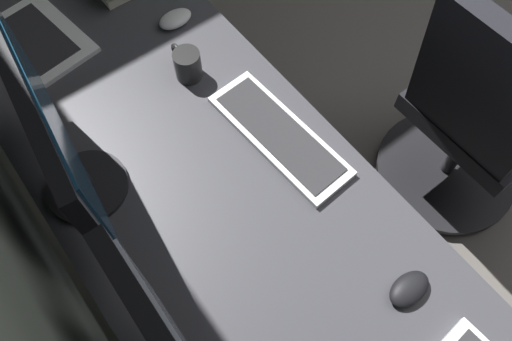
# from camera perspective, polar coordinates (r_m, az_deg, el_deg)

# --- Properties ---
(desk) EXTENTS (2.33, 0.72, 0.73)m
(desk) POSITION_cam_1_polar(r_m,az_deg,el_deg) (1.24, -1.85, -7.27)
(desk) COLOR #38383D
(desk) RESTS_ON ground
(monitor_primary) EXTENTS (0.56, 0.20, 0.44)m
(monitor_primary) POSITION_cam_1_polar(r_m,az_deg,el_deg) (1.08, -22.48, 4.19)
(monitor_primary) COLOR black
(monitor_primary) RESTS_ON desk
(laptop_leftmost) EXTENTS (0.36, 0.38, 0.22)m
(laptop_leftmost) POSITION_cam_1_polar(r_m,az_deg,el_deg) (1.57, -26.71, 12.90)
(laptop_leftmost) COLOR white
(laptop_leftmost) RESTS_ON desk
(keyboard_spare) EXTENTS (0.43, 0.17, 0.02)m
(keyboard_spare) POSITION_cam_1_polar(r_m,az_deg,el_deg) (1.29, 2.70, 4.09)
(keyboard_spare) COLOR silver
(keyboard_spare) RESTS_ON desk
(mouse_main) EXTENTS (0.06, 0.10, 0.03)m
(mouse_main) POSITION_cam_1_polar(r_m,az_deg,el_deg) (1.17, 17.21, -12.87)
(mouse_main) COLOR black
(mouse_main) RESTS_ON desk
(mouse_spare) EXTENTS (0.06, 0.10, 0.03)m
(mouse_spare) POSITION_cam_1_polar(r_m,az_deg,el_deg) (1.55, -9.28, 16.84)
(mouse_spare) COLOR silver
(mouse_spare) RESTS_ON desk
(coffee_mug) EXTENTS (0.11, 0.07, 0.09)m
(coffee_mug) POSITION_cam_1_polar(r_m,az_deg,el_deg) (1.39, -7.94, 12.03)
(coffee_mug) COLOR black
(coffee_mug) RESTS_ON desk
(office_chair) EXTENTS (0.56, 0.56, 0.97)m
(office_chair) POSITION_cam_1_polar(r_m,az_deg,el_deg) (1.79, 23.67, 5.01)
(office_chair) COLOR black
(office_chair) RESTS_ON ground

